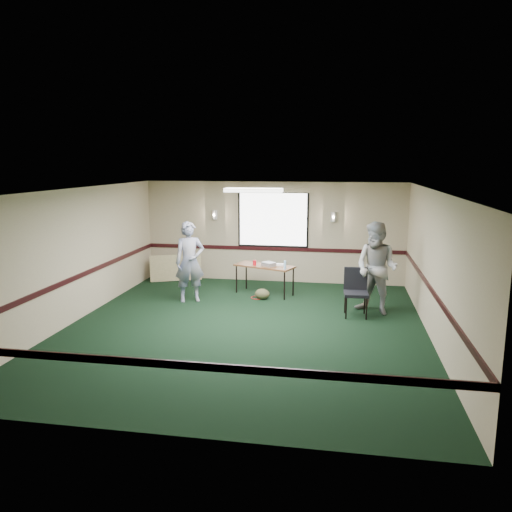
% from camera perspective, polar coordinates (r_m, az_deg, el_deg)
% --- Properties ---
extents(ground, '(8.00, 8.00, 0.00)m').
position_cam_1_polar(ground, '(9.91, -1.30, -8.22)').
color(ground, black).
rests_on(ground, ground).
extents(room_shell, '(8.00, 8.02, 8.00)m').
position_cam_1_polar(room_shell, '(11.58, 0.70, 2.59)').
color(room_shell, tan).
rests_on(room_shell, ground).
extents(folding_table, '(1.57, 1.06, 0.73)m').
position_cam_1_polar(folding_table, '(12.20, 0.98, -1.30)').
color(folding_table, '#592F19').
rests_on(folding_table, ground).
extents(projector, '(0.38, 0.37, 0.10)m').
position_cam_1_polar(projector, '(12.07, 1.46, -0.94)').
color(projector, gray).
rests_on(projector, folding_table).
extents(game_console, '(0.19, 0.16, 0.05)m').
position_cam_1_polar(game_console, '(12.14, 2.75, -1.00)').
color(game_console, white).
rests_on(game_console, folding_table).
extents(red_cup, '(0.08, 0.08, 0.13)m').
position_cam_1_polar(red_cup, '(12.17, -0.17, -0.77)').
color(red_cup, red).
rests_on(red_cup, folding_table).
extents(water_bottle, '(0.06, 0.06, 0.21)m').
position_cam_1_polar(water_bottle, '(11.72, 3.33, -1.04)').
color(water_bottle, '#97CAF7').
rests_on(water_bottle, folding_table).
extents(duffel_bag, '(0.37, 0.29, 0.25)m').
position_cam_1_polar(duffel_bag, '(11.88, 0.71, -4.37)').
color(duffel_bag, '#474528').
rests_on(duffel_bag, ground).
extents(cable_coil, '(0.41, 0.41, 0.02)m').
position_cam_1_polar(cable_coil, '(12.01, 0.19, -4.77)').
color(cable_coil, red).
rests_on(cable_coil, ground).
extents(folded_table, '(1.36, 0.73, 0.71)m').
position_cam_1_polar(folded_table, '(13.85, -9.15, -1.34)').
color(folded_table, '#9A8D5F').
rests_on(folded_table, ground).
extents(conference_chair, '(0.52, 0.54, 1.01)m').
position_cam_1_polar(conference_chair, '(10.77, 11.33, -3.60)').
color(conference_chair, black).
rests_on(conference_chair, ground).
extents(person_left, '(0.81, 0.69, 1.87)m').
position_cam_1_polar(person_left, '(11.66, -7.58, -0.67)').
color(person_left, '#455598').
rests_on(person_left, ground).
extents(person_right, '(1.21, 1.13, 1.98)m').
position_cam_1_polar(person_right, '(10.92, 13.62, -1.37)').
color(person_right, '#7E9FC4').
rests_on(person_right, ground).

